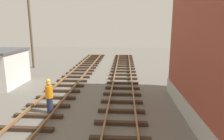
{
  "coord_description": "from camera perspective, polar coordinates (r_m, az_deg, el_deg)",
  "views": [
    {
      "loc": [
        0.64,
        -2.62,
        4.57
      ],
      "look_at": [
        -0.12,
        9.52,
        1.89
      ],
      "focal_mm": 32.57,
      "sensor_mm": 36.0,
      "label": 1
    }
  ],
  "objects": [
    {
      "name": "utility_pole_far",
      "position": [
        23.54,
        -21.97,
        11.64
      ],
      "size": [
        1.8,
        0.24,
        8.82
      ],
      "color": "brown",
      "rests_on": "ground"
    },
    {
      "name": "control_hut",
      "position": [
        17.71,
        -28.71,
        0.54
      ],
      "size": [
        3.0,
        3.8,
        2.76
      ],
      "color": "silver",
      "rests_on": "ground"
    },
    {
      "name": "track_worker_foreground",
      "position": [
        11.25,
        -17.2,
        -7.02
      ],
      "size": [
        0.4,
        0.4,
        1.87
      ],
      "color": "#262D4C",
      "rests_on": "ground"
    }
  ]
}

